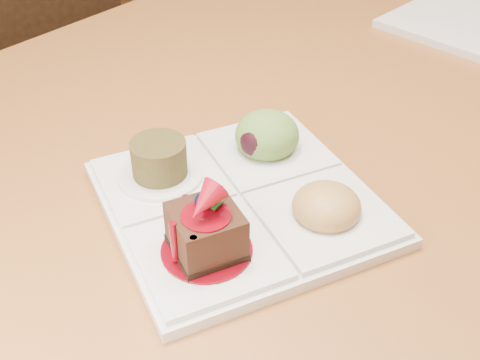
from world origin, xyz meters
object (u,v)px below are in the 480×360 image
Objects in this scene: dining_table at (412,102)px; second_plate at (478,23)px; chair_left at (47,75)px; sampler_plate at (242,190)px.

second_plate is (0.01, 0.18, 0.07)m from dining_table.
dining_table is 1.79× the size of chair_left.
chair_left reaches higher than sampler_plate.
second_plate is at bearing 114.64° from sampler_plate.
dining_table is 7.44× the size of second_plate.
sampler_plate is at bearing 85.29° from chair_left.
dining_table is at bearing -94.58° from second_plate.
sampler_plate is (0.01, -0.42, 0.09)m from dining_table.
chair_left reaches higher than dining_table.
dining_table is 0.19m from second_plate.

